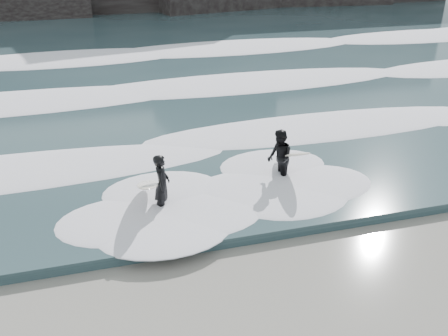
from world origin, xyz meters
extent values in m
plane|color=#8C5D43|center=(0.00, 0.00, 0.00)|extent=(120.00, 120.00, 0.00)
cube|color=#2B4046|center=(0.00, 29.00, 0.15)|extent=(90.00, 52.00, 0.30)
ellipsoid|color=white|center=(0.00, 9.00, 0.40)|extent=(60.00, 3.20, 0.20)
ellipsoid|color=white|center=(0.00, 16.00, 0.42)|extent=(60.00, 4.00, 0.24)
ellipsoid|color=white|center=(0.00, 25.00, 0.45)|extent=(60.00, 4.80, 0.30)
imported|color=black|center=(-2.55, 5.24, 0.91)|extent=(0.60, 0.75, 1.81)
ellipsoid|color=silver|center=(-2.95, 5.29, 0.94)|extent=(0.85, 2.21, 0.91)
imported|color=black|center=(1.27, 6.01, 0.91)|extent=(0.75, 0.93, 1.83)
ellipsoid|color=silver|center=(1.69, 6.01, 0.98)|extent=(0.68, 2.16, 1.06)
camera|label=1|loc=(-4.26, -7.13, 7.34)|focal=40.00mm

